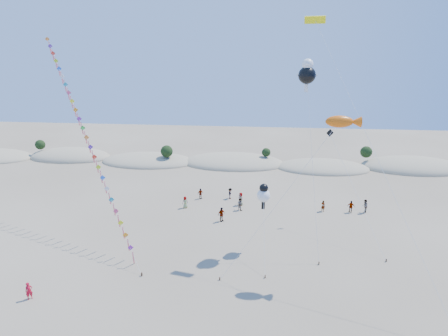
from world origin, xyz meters
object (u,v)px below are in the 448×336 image
parafoil_kite (319,28)px  flyer_foreground (29,291)px  kite_train (84,130)px  fish_kite (343,122)px

parafoil_kite → flyer_foreground: parafoil_kite is taller
kite_train → flyer_foreground: bearing=-86.2°
parafoil_kite → flyer_foreground: 34.88m
fish_kite → parafoil_kite: (-1.90, 5.52, 7.90)m
fish_kite → flyer_foreground: size_ratio=9.48×
fish_kite → parafoil_kite: size_ratio=0.63×
fish_kite → flyer_foreground: (-26.05, -7.88, -13.39)m
kite_train → fish_kite: 28.01m
fish_kite → flyer_foreground: fish_kite is taller
kite_train → flyer_foreground: (0.98, -14.71, -10.66)m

